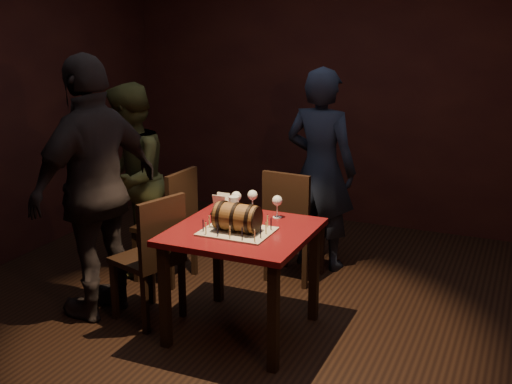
# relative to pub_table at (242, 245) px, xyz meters

# --- Properties ---
(room_shell) EXTENTS (5.04, 5.04, 2.80)m
(room_shell) POSITION_rel_pub_table_xyz_m (0.06, 0.16, 0.76)
(room_shell) COLOR black
(room_shell) RESTS_ON ground
(pub_table) EXTENTS (0.90, 0.90, 0.75)m
(pub_table) POSITION_rel_pub_table_xyz_m (0.00, 0.00, 0.00)
(pub_table) COLOR #4C0C10
(pub_table) RESTS_ON ground
(cake_board) EXTENTS (0.45, 0.35, 0.01)m
(cake_board) POSITION_rel_pub_table_xyz_m (-0.00, -0.07, 0.12)
(cake_board) COLOR #A89C87
(cake_board) RESTS_ON pub_table
(barrel_cake) EXTENTS (0.34, 0.20, 0.20)m
(barrel_cake) POSITION_rel_pub_table_xyz_m (-0.00, -0.07, 0.21)
(barrel_cake) COLOR brown
(barrel_cake) RESTS_ON cake_board
(birthday_candles) EXTENTS (0.40, 0.30, 0.09)m
(birthday_candles) POSITION_rel_pub_table_xyz_m (-0.00, -0.07, 0.16)
(birthday_candles) COLOR #FFF298
(birthday_candles) RESTS_ON cake_board
(wine_glass_left) EXTENTS (0.07, 0.07, 0.16)m
(wine_glass_left) POSITION_rel_pub_table_xyz_m (-0.18, 0.30, 0.23)
(wine_glass_left) COLOR silver
(wine_glass_left) RESTS_ON pub_table
(wine_glass_mid) EXTENTS (0.07, 0.07, 0.16)m
(wine_glass_mid) POSITION_rel_pub_table_xyz_m (-0.09, 0.37, 0.23)
(wine_glass_mid) COLOR silver
(wine_glass_mid) RESTS_ON pub_table
(wine_glass_right) EXTENTS (0.07, 0.07, 0.16)m
(wine_glass_right) POSITION_rel_pub_table_xyz_m (0.12, 0.31, 0.23)
(wine_glass_right) COLOR silver
(wine_glass_right) RESTS_ON pub_table
(pint_of_ale) EXTENTS (0.07, 0.07, 0.15)m
(pint_of_ale) POSITION_rel_pub_table_xyz_m (-0.16, 0.21, 0.18)
(pint_of_ale) COLOR silver
(pint_of_ale) RESTS_ON pub_table
(menu_card) EXTENTS (0.10, 0.05, 0.13)m
(menu_card) POSITION_rel_pub_table_xyz_m (-0.30, 0.28, 0.17)
(menu_card) COLOR white
(menu_card) RESTS_ON pub_table
(chair_back) EXTENTS (0.43, 0.43, 0.93)m
(chair_back) POSITION_rel_pub_table_xyz_m (-0.01, 0.95, -0.12)
(chair_back) COLOR black
(chair_back) RESTS_ON ground
(chair_left_rear) EXTENTS (0.42, 0.42, 0.93)m
(chair_left_rear) POSITION_rel_pub_table_xyz_m (-0.90, 0.59, -0.12)
(chair_left_rear) COLOR black
(chair_left_rear) RESTS_ON ground
(chair_left_front) EXTENTS (0.50, 0.50, 0.93)m
(chair_left_front) POSITION_rel_pub_table_xyz_m (-0.63, -0.10, -0.12)
(chair_left_front) COLOR black
(chair_left_front) RESTS_ON ground
(person_back) EXTENTS (0.67, 0.48, 1.71)m
(person_back) POSITION_rel_pub_table_xyz_m (0.09, 1.37, 0.22)
(person_back) COLOR black
(person_back) RESTS_ON ground
(person_left_rear) EXTENTS (0.85, 0.94, 1.59)m
(person_left_rear) POSITION_rel_pub_table_xyz_m (-1.32, 0.63, 0.15)
(person_left_rear) COLOR #424422
(person_left_rear) RESTS_ON ground
(person_left_front) EXTENTS (0.66, 1.17, 1.88)m
(person_left_front) POSITION_rel_pub_table_xyz_m (-1.07, -0.12, 0.30)
(person_left_front) COLOR black
(person_left_front) RESTS_ON ground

